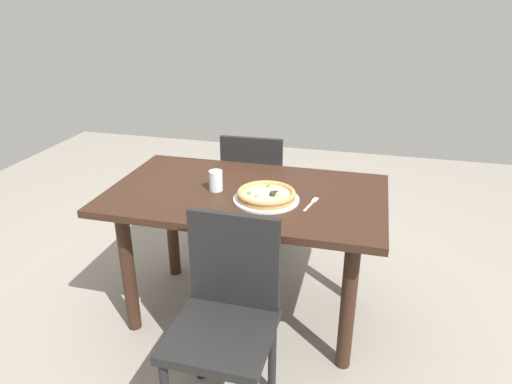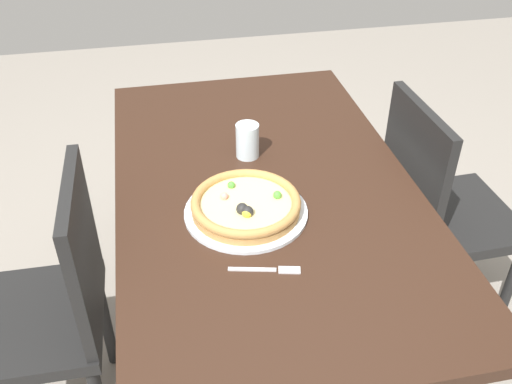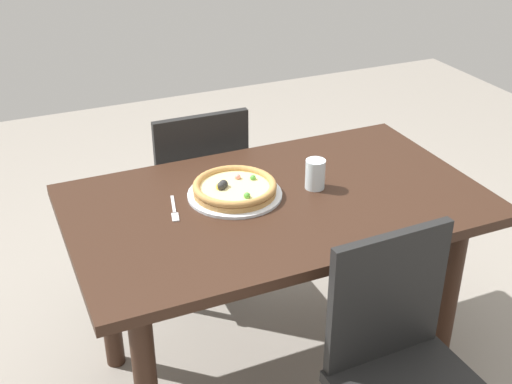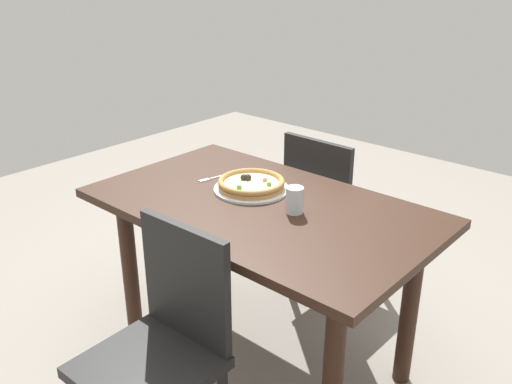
% 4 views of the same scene
% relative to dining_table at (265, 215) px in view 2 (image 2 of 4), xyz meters
% --- Properties ---
extents(ground_plane, '(6.00, 6.00, 0.00)m').
position_rel_dining_table_xyz_m(ground_plane, '(0.00, 0.00, -0.63)').
color(ground_plane, gray).
extents(dining_table, '(1.38, 0.81, 0.74)m').
position_rel_dining_table_xyz_m(dining_table, '(0.00, 0.00, 0.00)').
color(dining_table, '#331E14').
rests_on(dining_table, ground).
extents(chair_near, '(0.41, 0.41, 0.86)m').
position_rel_dining_table_xyz_m(chair_near, '(0.09, -0.62, -0.16)').
color(chair_near, black).
rests_on(chair_near, ground).
extents(chair_far, '(0.41, 0.41, 0.86)m').
position_rel_dining_table_xyz_m(chair_far, '(-0.11, 0.62, -0.16)').
color(chair_far, black).
rests_on(chair_far, ground).
extents(plate, '(0.32, 0.32, 0.01)m').
position_rel_dining_table_xyz_m(plate, '(0.12, -0.08, 0.12)').
color(plate, silver).
rests_on(plate, dining_table).
extents(pizza, '(0.28, 0.28, 0.05)m').
position_rel_dining_table_xyz_m(pizza, '(0.12, -0.08, 0.14)').
color(pizza, '#B78447').
rests_on(pizza, plate).
extents(fork, '(0.05, 0.16, 0.00)m').
position_rel_dining_table_xyz_m(fork, '(0.34, -0.06, 0.11)').
color(fork, silver).
rests_on(fork, dining_table).
extents(drinking_glass, '(0.07, 0.07, 0.10)m').
position_rel_dining_table_xyz_m(drinking_glass, '(-0.15, -0.02, 0.16)').
color(drinking_glass, silver).
rests_on(drinking_glass, dining_table).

